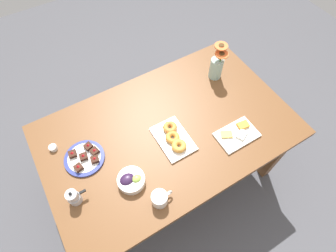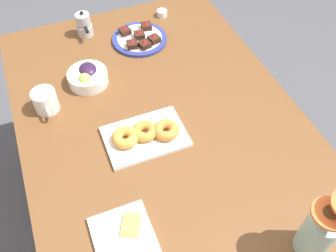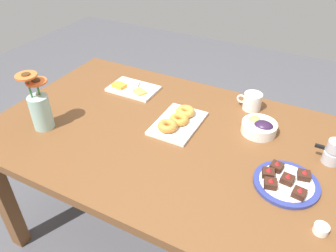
# 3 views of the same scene
# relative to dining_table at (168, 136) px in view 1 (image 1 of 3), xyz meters

# --- Properties ---
(ground_plane) EXTENTS (6.00, 6.00, 0.00)m
(ground_plane) POSITION_rel_dining_table_xyz_m (0.00, 0.00, -0.65)
(ground_plane) COLOR #4C4C51
(dining_table) EXTENTS (1.60, 1.00, 0.74)m
(dining_table) POSITION_rel_dining_table_xyz_m (0.00, 0.00, 0.00)
(dining_table) COLOR brown
(dining_table) RESTS_ON ground_plane
(coffee_mug) EXTENTS (0.12, 0.09, 0.09)m
(coffee_mug) POSITION_rel_dining_table_xyz_m (-0.27, -0.37, 0.13)
(coffee_mug) COLOR white
(coffee_mug) RESTS_ON dining_table
(grape_bowl) EXTENTS (0.16, 0.16, 0.07)m
(grape_bowl) POSITION_rel_dining_table_xyz_m (-0.36, -0.20, 0.12)
(grape_bowl) COLOR white
(grape_bowl) RESTS_ON dining_table
(cheese_platter) EXTENTS (0.26, 0.17, 0.03)m
(cheese_platter) POSITION_rel_dining_table_xyz_m (0.35, -0.26, 0.10)
(cheese_platter) COLOR white
(cheese_platter) RESTS_ON dining_table
(croissant_platter) EXTENTS (0.19, 0.28, 0.05)m
(croissant_platter) POSITION_rel_dining_table_xyz_m (-0.01, -0.08, 0.11)
(croissant_platter) COLOR white
(croissant_platter) RESTS_ON dining_table
(jam_cup_honey) EXTENTS (0.05, 0.05, 0.03)m
(jam_cup_honey) POSITION_rel_dining_table_xyz_m (-0.67, 0.24, 0.10)
(jam_cup_honey) COLOR white
(jam_cup_honey) RESTS_ON dining_table
(dessert_plate) EXTENTS (0.24, 0.24, 0.05)m
(dessert_plate) POSITION_rel_dining_table_xyz_m (-0.53, 0.08, 0.10)
(dessert_plate) COLOR navy
(dessert_plate) RESTS_ON dining_table
(flower_vase) EXTENTS (0.11, 0.12, 0.27)m
(flower_vase) POSITION_rel_dining_table_xyz_m (0.53, 0.22, 0.18)
(flower_vase) COLOR #99C1B7
(flower_vase) RESTS_ON dining_table
(moka_pot) EXTENTS (0.11, 0.07, 0.12)m
(moka_pot) POSITION_rel_dining_table_xyz_m (-0.66, -0.13, 0.13)
(moka_pot) COLOR #B7B7BC
(moka_pot) RESTS_ON dining_table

